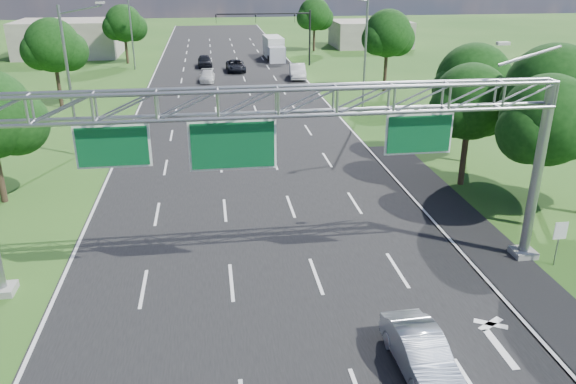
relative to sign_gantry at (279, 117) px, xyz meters
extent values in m
plane|color=#245118|center=(-0.33, 18.00, -6.89)|extent=(220.00, 220.00, 0.00)
cube|color=black|center=(-0.33, 18.00, -6.89)|extent=(18.00, 180.00, 0.02)
cube|color=black|center=(9.87, 2.00, -6.89)|extent=(3.00, 30.00, 0.02)
cube|color=gray|center=(11.17, 0.00, -6.74)|extent=(1.00, 1.00, 0.30)
cylinder|color=gray|center=(11.17, 0.00, -2.89)|extent=(0.44, 0.44, 8.00)
cube|color=gray|center=(-11.33, 0.00, -6.74)|extent=(1.00, 1.00, 0.30)
cylinder|color=gray|center=(9.97, 0.00, 2.11)|extent=(2.54, 0.12, 0.79)
cube|color=beige|center=(8.77, 0.00, 2.61)|extent=(0.50, 0.22, 0.12)
cube|color=white|center=(-6.33, -0.02, -0.89)|extent=(2.80, 0.05, 1.70)
cube|color=#094F27|center=(-6.33, -0.08, -0.89)|extent=(2.62, 0.05, 1.52)
cube|color=white|center=(-1.83, -0.02, -1.04)|extent=(3.40, 0.05, 2.00)
cube|color=#094F27|center=(-1.83, -0.08, -1.04)|extent=(3.22, 0.05, 1.82)
cube|color=white|center=(5.67, -0.02, -0.89)|extent=(2.80, 0.05, 1.70)
cube|color=#094F27|center=(5.67, -0.08, -0.89)|extent=(2.62, 0.05, 1.52)
cylinder|color=gray|center=(12.07, -1.00, -5.89)|extent=(0.06, 0.06, 2.00)
cube|color=white|center=(12.07, -1.03, -5.19)|extent=(0.60, 0.04, 0.80)
cylinder|color=black|center=(10.67, 53.00, -3.39)|extent=(0.24, 0.24, 7.00)
cylinder|color=black|center=(4.67, 53.00, -0.29)|extent=(12.00, 0.18, 0.18)
imported|color=black|center=(-1.33, 53.00, -0.84)|extent=(0.18, 0.22, 1.10)
imported|color=black|center=(3.67, 53.00, -0.84)|extent=(0.18, 0.22, 1.10)
imported|color=black|center=(8.67, 53.00, -0.84)|extent=(0.18, 0.22, 1.10)
cylinder|color=gray|center=(-11.83, 18.00, -1.89)|extent=(0.20, 0.20, 10.00)
cylinder|color=gray|center=(-10.53, 18.00, 2.81)|extent=(2.78, 0.12, 0.60)
cube|color=beige|center=(-9.23, 18.00, 3.21)|extent=(0.55, 0.22, 0.12)
cylinder|color=gray|center=(-11.83, 53.00, -1.89)|extent=(0.20, 0.20, 10.00)
cylinder|color=gray|center=(11.17, 28.00, -1.89)|extent=(0.20, 0.20, 10.00)
cylinder|color=#2D2116|center=(13.17, 3.00, -5.02)|extent=(0.36, 0.36, 3.74)
sphere|color=black|center=(13.17, 3.00, -1.39)|extent=(4.40, 4.40, 4.40)
sphere|color=black|center=(14.27, 3.40, -1.94)|extent=(3.30, 3.30, 3.30)
sphere|color=black|center=(12.18, 2.70, -1.83)|extent=(3.08, 3.08, 3.08)
cylinder|color=#2D2116|center=(15.17, 6.00, -4.80)|extent=(0.36, 0.36, 4.18)
sphere|color=black|center=(15.17, 6.00, -0.71)|extent=(5.00, 5.00, 5.00)
sphere|color=black|center=(16.42, 6.40, -1.34)|extent=(3.75, 3.75, 3.75)
sphere|color=black|center=(14.04, 5.70, -1.21)|extent=(3.50, 3.50, 3.50)
cylinder|color=#2D2116|center=(12.17, 9.00, -5.24)|extent=(0.36, 0.36, 3.30)
sphere|color=black|center=(12.17, 9.00, -1.83)|extent=(4.40, 4.40, 4.40)
sphere|color=black|center=(13.27, 9.40, -2.38)|extent=(3.30, 3.30, 3.30)
sphere|color=black|center=(11.18, 8.70, -2.27)|extent=(3.08, 3.08, 3.08)
cylinder|color=#2D2116|center=(14.17, 13.00, -5.13)|extent=(0.36, 0.36, 3.52)
sphere|color=black|center=(14.17, 13.00, -1.45)|extent=(4.80, 4.80, 4.80)
sphere|color=black|center=(15.37, 13.40, -2.05)|extent=(3.60, 3.60, 3.60)
sphere|color=black|center=(13.09, 12.70, -1.93)|extent=(3.36, 3.36, 3.36)
cylinder|color=#2D2116|center=(-14.33, 10.00, -5.35)|extent=(0.36, 0.36, 3.08)
sphere|color=black|center=(-13.13, 10.40, -2.49)|extent=(3.60, 3.60, 3.60)
cylinder|color=#2D2116|center=(-16.33, 33.00, -5.02)|extent=(0.36, 0.36, 3.74)
sphere|color=black|center=(-16.33, 33.00, -1.23)|extent=(4.80, 4.80, 4.80)
sphere|color=black|center=(-15.13, 33.40, -1.83)|extent=(3.60, 3.60, 3.60)
sphere|color=black|center=(-17.41, 32.70, -1.71)|extent=(3.36, 3.36, 3.36)
cylinder|color=#2D2116|center=(-13.33, 58.00, -5.24)|extent=(0.36, 0.36, 3.30)
sphere|color=black|center=(-13.33, 58.00, -1.67)|extent=(4.80, 4.80, 4.80)
sphere|color=black|center=(-12.13, 58.40, -2.27)|extent=(3.60, 3.60, 3.60)
sphere|color=black|center=(-14.41, 57.70, -2.15)|extent=(3.36, 3.36, 3.36)
cylinder|color=#2D2116|center=(15.67, 36.00, -4.91)|extent=(0.36, 0.36, 3.96)
sphere|color=black|center=(15.67, 36.00, -1.01)|extent=(4.80, 4.80, 4.80)
sphere|color=black|center=(16.87, 36.40, -1.61)|extent=(3.60, 3.60, 3.60)
sphere|color=black|center=(14.59, 35.70, -1.49)|extent=(3.36, 3.36, 3.36)
cylinder|color=#2D2116|center=(13.67, 66.00, -5.13)|extent=(0.36, 0.36, 3.52)
sphere|color=black|center=(13.67, 66.00, -1.45)|extent=(4.80, 4.80, 4.80)
sphere|color=black|center=(14.87, 66.40, -2.05)|extent=(3.60, 3.60, 3.60)
sphere|color=black|center=(12.59, 65.70, -1.93)|extent=(3.36, 3.36, 3.36)
cube|color=gray|center=(-22.33, 66.00, -4.39)|extent=(14.00, 10.00, 5.00)
cube|color=gray|center=(23.67, 70.00, -4.89)|extent=(12.00, 9.00, 4.00)
imported|color=silver|center=(3.71, -6.83, -6.21)|extent=(1.59, 4.20, 1.37)
imported|color=silver|center=(-2.78, 43.79, -6.30)|extent=(1.83, 4.14, 1.18)
imported|color=black|center=(0.79, 49.87, -6.21)|extent=(2.37, 4.96, 1.36)
imported|color=black|center=(-3.01, 53.79, -6.14)|extent=(1.95, 4.48, 1.50)
imported|color=silver|center=(7.67, 44.13, -6.07)|extent=(2.16, 5.13, 1.65)
cube|color=silver|center=(6.67, 59.84, -5.33)|extent=(2.51, 5.78, 2.85)
cube|color=silver|center=(6.67, 55.86, -5.85)|extent=(2.27, 2.17, 2.09)
cylinder|color=black|center=(5.63, 56.05, -6.42)|extent=(0.33, 0.95, 0.95)
cylinder|color=black|center=(7.72, 56.05, -6.42)|extent=(0.33, 0.95, 0.95)
cylinder|color=black|center=(5.63, 61.74, -6.42)|extent=(0.33, 0.95, 0.95)
cylinder|color=black|center=(7.72, 61.74, -6.42)|extent=(0.33, 0.95, 0.95)
camera|label=1|loc=(-2.62, -20.93, 5.43)|focal=35.00mm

